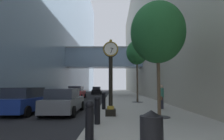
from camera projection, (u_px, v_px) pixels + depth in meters
ground_plane at (107, 97)px, 29.07m from camera, size 110.00×110.00×0.00m
sidewalk_right at (124, 95)px, 32.03m from camera, size 5.89×80.00×0.14m
building_block_left at (46, 10)px, 33.57m from camera, size 22.27×80.00×31.62m
building_block_right at (165, 23)px, 33.10m from camera, size 9.00×80.00×26.26m
street_clock at (111, 73)px, 9.95m from camera, size 0.84×0.55×4.19m
bollard_nearest at (90, 120)px, 5.24m from camera, size 0.26×0.26×1.17m
bollard_second at (97, 109)px, 7.66m from camera, size 0.26×0.26×1.17m
bollard_fourth at (104, 100)px, 12.49m from camera, size 0.26×0.26×1.17m
street_tree_near at (157, 33)px, 9.68m from camera, size 2.88×2.88×6.10m
street_tree_mid_near at (137, 53)px, 18.40m from camera, size 2.16×2.16×6.23m
trash_bin at (152, 133)px, 4.05m from camera, size 0.53×0.53×1.05m
pedestrian_walking at (161, 96)px, 12.83m from camera, size 0.46×0.52×1.68m
car_black_near at (97, 91)px, 38.61m from camera, size 2.12×4.40×1.60m
car_blue_mid at (26, 101)px, 11.58m from camera, size 2.11×4.47×1.64m
car_grey_far at (64, 101)px, 11.48m from camera, size 2.06×4.49×1.56m
car_red_trailing at (76, 93)px, 25.08m from camera, size 2.11×4.52×1.73m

